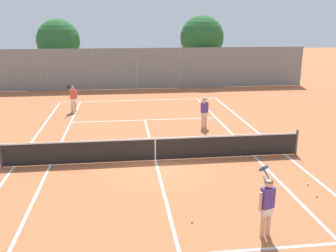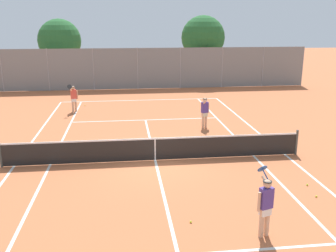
# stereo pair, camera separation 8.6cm
# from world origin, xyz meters

# --- Properties ---
(ground_plane) EXTENTS (120.00, 120.00, 0.00)m
(ground_plane) POSITION_xyz_m (0.00, 0.00, 0.00)
(ground_plane) COLOR #BC663D
(court_line_markings) EXTENTS (11.10, 23.90, 0.01)m
(court_line_markings) POSITION_xyz_m (0.00, 0.00, 0.00)
(court_line_markings) COLOR silver
(court_line_markings) RESTS_ON ground
(tennis_net) EXTENTS (12.00, 0.10, 1.07)m
(tennis_net) POSITION_xyz_m (0.00, 0.00, 0.51)
(tennis_net) COLOR #474C47
(tennis_net) RESTS_ON ground
(player_near_side) EXTENTS (0.49, 0.87, 1.77)m
(player_near_side) POSITION_xyz_m (2.34, -5.81, 0.93)
(player_near_side) COLOR #D8A884
(player_near_side) RESTS_ON ground
(player_far_left) EXTENTS (0.54, 0.83, 1.77)m
(player_far_left) POSITION_xyz_m (-4.23, 8.95, 0.93)
(player_far_left) COLOR #D8A884
(player_far_left) RESTS_ON ground
(player_far_right) EXTENTS (0.44, 0.56, 1.60)m
(player_far_right) POSITION_xyz_m (2.99, 4.45, 0.91)
(player_far_right) COLOR #D8A884
(player_far_right) RESTS_ON ground
(loose_tennis_ball_0) EXTENTS (0.07, 0.07, 0.07)m
(loose_tennis_ball_0) POSITION_xyz_m (4.97, -3.02, 0.03)
(loose_tennis_ball_0) COLOR #D1DB33
(loose_tennis_ball_0) RESTS_ON ground
(loose_tennis_ball_1) EXTENTS (0.07, 0.07, 0.07)m
(loose_tennis_ball_1) POSITION_xyz_m (4.84, -3.88, 0.03)
(loose_tennis_ball_1) COLOR #D1DB33
(loose_tennis_ball_1) RESTS_ON ground
(loose_tennis_ball_2) EXTENTS (0.07, 0.07, 0.07)m
(loose_tennis_ball_2) POSITION_xyz_m (0.57, -4.95, 0.03)
(loose_tennis_ball_2) COLOR #D1DB33
(loose_tennis_ball_2) RESTS_ON ground
(loose_tennis_ball_3) EXTENTS (0.07, 0.07, 0.07)m
(loose_tennis_ball_3) POSITION_xyz_m (-3.75, 10.47, 0.03)
(loose_tennis_ball_3) COLOR #D1DB33
(loose_tennis_ball_3) RESTS_ON ground
(loose_tennis_ball_5) EXTENTS (0.07, 0.07, 0.07)m
(loose_tennis_ball_5) POSITION_xyz_m (-3.60, 1.38, 0.03)
(loose_tennis_ball_5) COLOR #D1DB33
(loose_tennis_ball_5) RESTS_ON ground
(back_fence) EXTENTS (28.31, 0.08, 3.34)m
(back_fence) POSITION_xyz_m (-0.00, 16.46, 1.67)
(back_fence) COLOR gray
(back_fence) RESTS_ON ground
(tree_behind_left) EXTENTS (3.62, 3.62, 5.61)m
(tree_behind_left) POSITION_xyz_m (-6.47, 19.34, 3.68)
(tree_behind_left) COLOR brown
(tree_behind_left) RESTS_ON ground
(tree_behind_right) EXTENTS (3.81, 3.81, 5.90)m
(tree_behind_right) POSITION_xyz_m (5.93, 18.82, 3.87)
(tree_behind_right) COLOR brown
(tree_behind_right) RESTS_ON ground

